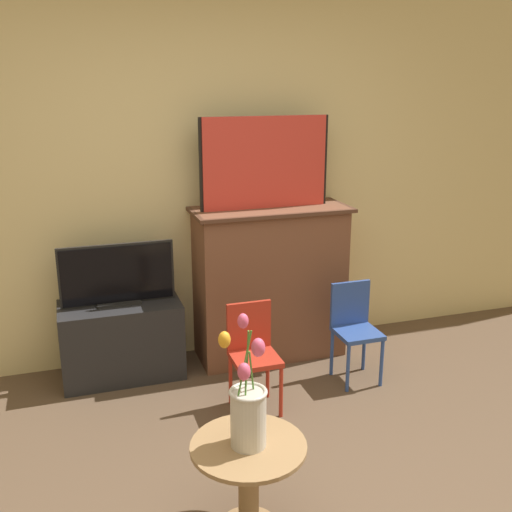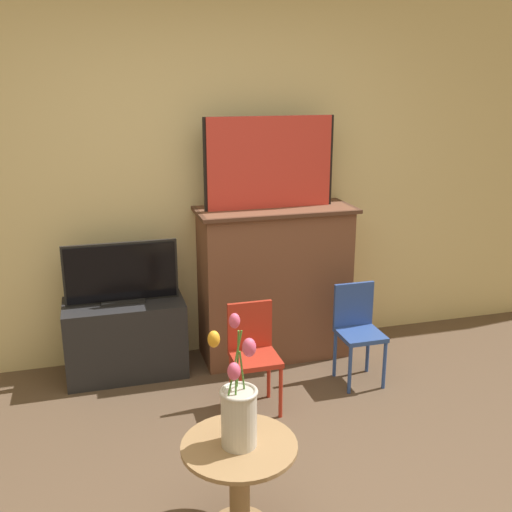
{
  "view_description": "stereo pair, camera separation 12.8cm",
  "coord_description": "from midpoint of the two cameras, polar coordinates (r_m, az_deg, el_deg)",
  "views": [
    {
      "loc": [
        -0.82,
        -1.96,
        1.97
      ],
      "look_at": [
        0.19,
        1.14,
        1.0
      ],
      "focal_mm": 42.0,
      "sensor_mm": 36.0,
      "label": 1
    },
    {
      "loc": [
        -0.69,
        -2.0,
        1.97
      ],
      "look_at": [
        0.19,
        1.14,
        1.0
      ],
      "focal_mm": 42.0,
      "sensor_mm": 36.0,
      "label": 2
    }
  ],
  "objects": [
    {
      "name": "chair_blue",
      "position": [
        4.08,
        10.54,
        -6.61
      ],
      "size": [
        0.28,
        0.28,
        0.66
      ],
      "color": "#2D4C99",
      "rests_on": "ground"
    },
    {
      "name": "tv_stand",
      "position": [
        4.22,
        -11.45,
        -7.63
      ],
      "size": [
        0.8,
        0.42,
        0.53
      ],
      "color": "#232326",
      "rests_on": "ground"
    },
    {
      "name": "side_table",
      "position": [
        2.8,
        -0.19,
        -20.09
      ],
      "size": [
        0.51,
        0.51,
        0.45
      ],
      "color": "#99754C",
      "rests_on": "ground"
    },
    {
      "name": "wall_back",
      "position": [
        4.23,
        -5.37,
        8.08
      ],
      "size": [
        8.0,
        0.06,
        2.7
      ],
      "color": "beige",
      "rests_on": "ground"
    },
    {
      "name": "tv_monitor",
      "position": [
        4.06,
        -11.82,
        -1.66
      ],
      "size": [
        0.75,
        0.12,
        0.41
      ],
      "color": "black",
      "rests_on": "tv_stand"
    },
    {
      "name": "painting",
      "position": [
        4.11,
        2.23,
        8.86
      ],
      "size": [
        0.91,
        0.03,
        0.62
      ],
      "color": "black",
      "rests_on": "fireplace_mantel"
    },
    {
      "name": "vase_tulips",
      "position": [
        2.62,
        -0.23,
        -14.31
      ],
      "size": [
        0.22,
        0.21,
        0.57
      ],
      "color": "beige",
      "rests_on": "side_table"
    },
    {
      "name": "fireplace_mantel",
      "position": [
        4.31,
        2.59,
        -2.41
      ],
      "size": [
        1.11,
        0.47,
        1.11
      ],
      "color": "brown",
      "rests_on": "ground"
    },
    {
      "name": "chair_red",
      "position": [
        3.69,
        0.73,
        -8.88
      ],
      "size": [
        0.28,
        0.28,
        0.66
      ],
      "color": "#B22D1E",
      "rests_on": "ground"
    }
  ]
}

